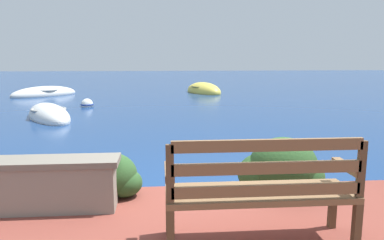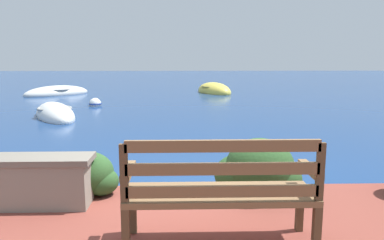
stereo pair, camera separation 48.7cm
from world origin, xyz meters
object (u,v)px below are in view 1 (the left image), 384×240
Objects in this scene: rowboat_mid at (44,94)px; park_bench at (261,189)px; rowboat_nearest at (49,117)px; rowboat_far at (204,91)px; mooring_buoy at (87,104)px.

park_bench is at bearing 69.80° from rowboat_mid.
rowboat_nearest is 8.77m from rowboat_far.
rowboat_nearest is 2.60m from mooring_buoy.
park_bench is 0.56× the size of rowboat_far.
rowboat_nearest is 6.09× the size of mooring_buoy.
park_bench is 15.02m from rowboat_far.
rowboat_mid is 7.26m from rowboat_far.
rowboat_mid is at bearing 123.74° from mooring_buoy.
rowboat_nearest is at bearing 120.64° from rowboat_far.
rowboat_nearest reaches higher than rowboat_mid.
rowboat_mid reaches higher than mooring_buoy.
park_bench reaches higher than rowboat_far.
rowboat_mid is (-2.04, 6.45, -0.00)m from rowboat_nearest.
mooring_buoy is at bearing 80.90° from rowboat_mid.
rowboat_nearest reaches higher than mooring_buoy.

